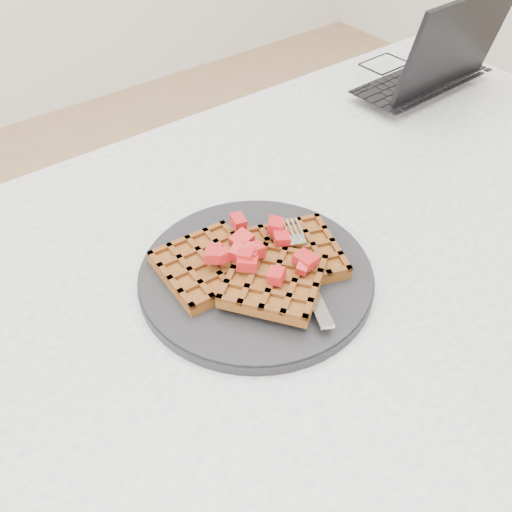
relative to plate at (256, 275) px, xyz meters
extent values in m
plane|color=tan|center=(0.15, -0.01, -0.76)|extent=(4.00, 4.00, 0.00)
cube|color=silver|center=(0.15, -0.01, -0.02)|extent=(1.20, 0.80, 0.03)
cube|color=white|center=(0.70, 0.34, -0.40)|extent=(0.06, 0.06, 0.72)
cylinder|color=black|center=(0.00, 0.00, 0.00)|extent=(0.29, 0.29, 0.02)
imported|color=black|center=(0.55, 0.25, 0.00)|extent=(0.29, 0.19, 0.02)
cube|color=black|center=(0.56, 0.16, 0.10)|extent=(0.26, 0.05, 0.17)
camera|label=1|loc=(-0.30, -0.39, 0.49)|focal=40.00mm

